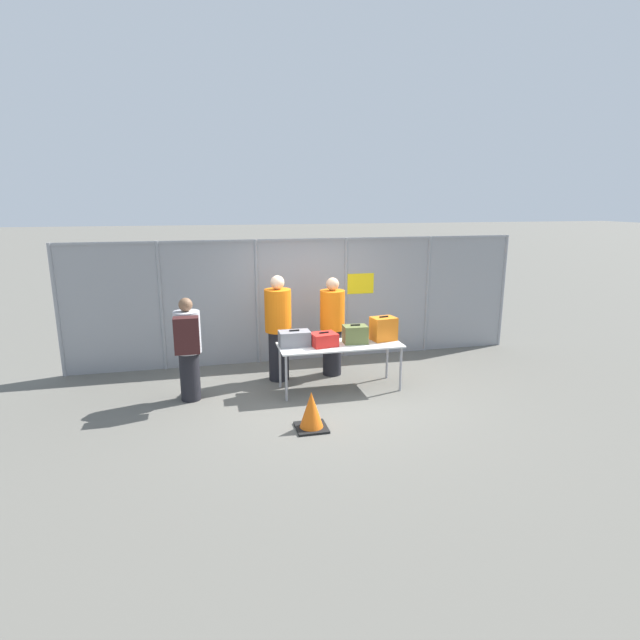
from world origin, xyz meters
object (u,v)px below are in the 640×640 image
at_px(suitcase_orange, 383,329).
at_px(traffic_cone, 311,412).
at_px(inspection_table, 340,348).
at_px(suitcase_red, 324,339).
at_px(traveler_hooded, 188,346).
at_px(suitcase_grey, 294,338).
at_px(utility_trailer, 361,313).
at_px(security_worker_far, 278,327).
at_px(security_worker_near, 332,325).
at_px(suitcase_olive, 355,334).

xyz_separation_m(suitcase_orange, traffic_cone, (-1.56, -1.44, -0.72)).
height_order(inspection_table, suitcase_red, suitcase_red).
distance_m(inspection_table, traveler_hooded, 2.41).
xyz_separation_m(suitcase_grey, traveler_hooded, (-1.66, -0.05, 0.00)).
height_order(utility_trailer, traffic_cone, utility_trailer).
bearing_deg(suitcase_red, utility_trailer, 63.32).
distance_m(suitcase_orange, traveler_hooded, 3.18).
distance_m(traveler_hooded, security_worker_far, 1.62).
height_order(traveler_hooded, security_worker_far, security_worker_far).
xyz_separation_m(security_worker_far, traffic_cone, (0.13, -2.04, -0.70)).
height_order(security_worker_far, traffic_cone, security_worker_far).
relative_size(security_worker_near, security_worker_far, 0.96).
relative_size(suitcase_grey, utility_trailer, 0.15).
bearing_deg(traffic_cone, suitcase_grey, 88.41).
distance_m(traveler_hooded, utility_trailer, 5.33).
bearing_deg(utility_trailer, security_worker_near, -117.28).
distance_m(suitcase_red, traffic_cone, 1.55).
bearing_deg(suitcase_grey, traffic_cone, -91.59).
bearing_deg(utility_trailer, inspection_table, -113.16).
xyz_separation_m(suitcase_red, security_worker_near, (0.34, 0.76, 0.03)).
distance_m(security_worker_near, security_worker_far, 0.97).
height_order(suitcase_grey, security_worker_far, security_worker_far).
xyz_separation_m(suitcase_red, security_worker_far, (-0.63, 0.71, 0.07)).
bearing_deg(security_worker_far, suitcase_grey, 108.57).
relative_size(suitcase_orange, security_worker_far, 0.24).
relative_size(suitcase_olive, security_worker_far, 0.22).
xyz_separation_m(suitcase_grey, security_worker_near, (0.80, 0.65, 0.02)).
xyz_separation_m(suitcase_red, traveler_hooded, (-2.12, 0.06, 0.02)).
height_order(suitcase_grey, suitcase_red, suitcase_grey).
height_order(inspection_table, suitcase_olive, suitcase_olive).
distance_m(suitcase_grey, traffic_cone, 1.58).
distance_m(inspection_table, suitcase_orange, 0.82).
relative_size(suitcase_orange, security_worker_near, 0.25).
distance_m(suitcase_olive, traveler_hooded, 2.66).
xyz_separation_m(suitcase_grey, suitcase_olive, (1.00, -0.07, 0.02)).
height_order(inspection_table, traffic_cone, inspection_table).
relative_size(inspection_table, utility_trailer, 0.61).
relative_size(suitcase_red, security_worker_near, 0.25).
relative_size(inspection_table, security_worker_near, 1.14).
distance_m(suitcase_orange, utility_trailer, 3.64).
bearing_deg(inspection_table, suitcase_orange, 6.38).
height_order(inspection_table, security_worker_near, security_worker_near).
xyz_separation_m(inspection_table, suitcase_grey, (-0.74, 0.09, 0.18)).
distance_m(suitcase_orange, security_worker_far, 1.79).
bearing_deg(security_worker_far, utility_trailer, -127.53).
distance_m(inspection_table, utility_trailer, 3.93).
bearing_deg(traffic_cone, suitcase_orange, 42.77).
xyz_separation_m(traveler_hooded, utility_trailer, (3.94, 3.56, -0.47)).
relative_size(suitcase_orange, traffic_cone, 0.81).
xyz_separation_m(security_worker_near, utility_trailer, (1.48, 2.87, -0.49)).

